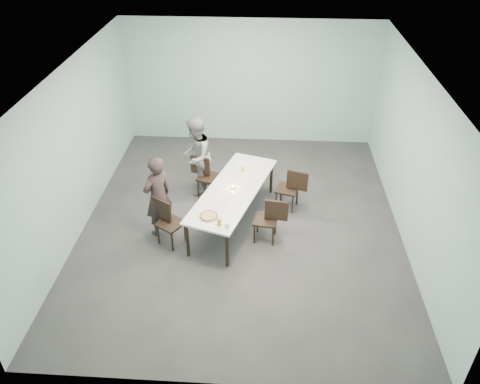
# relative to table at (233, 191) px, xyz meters

# --- Properties ---
(ground) EXTENTS (7.00, 7.00, 0.00)m
(ground) POSITION_rel_table_xyz_m (0.16, -0.04, -0.69)
(ground) COLOR #333335
(ground) RESTS_ON ground
(room_shell) EXTENTS (6.02, 7.02, 3.01)m
(room_shell) POSITION_rel_table_xyz_m (0.16, -0.04, 1.33)
(room_shell) COLOR #95BABB
(room_shell) RESTS_ON ground
(table) EXTENTS (1.64, 2.75, 0.75)m
(table) POSITION_rel_table_xyz_m (0.00, 0.00, 0.00)
(table) COLOR white
(table) RESTS_ON ground
(chair_near_left) EXTENTS (0.64, 0.58, 0.87)m
(chair_near_left) POSITION_rel_table_xyz_m (-1.14, -0.67, -0.19)
(chair_near_left) COLOR black
(chair_near_left) RESTS_ON ground
(chair_far_left) EXTENTS (0.65, 0.53, 0.87)m
(chair_far_left) POSITION_rel_table_xyz_m (-0.65, 0.90, -0.19)
(chair_far_left) COLOR black
(chair_far_left) RESTS_ON ground
(chair_near_right) EXTENTS (0.64, 0.47, 0.87)m
(chair_near_right) POSITION_rel_table_xyz_m (0.70, -0.51, -0.19)
(chair_near_right) COLOR black
(chair_near_right) RESTS_ON ground
(chair_far_right) EXTENTS (0.65, 0.53, 0.87)m
(chair_far_right) POSITION_rel_table_xyz_m (1.11, 0.51, -0.19)
(chair_far_right) COLOR black
(chair_far_right) RESTS_ON ground
(diner_near) EXTENTS (0.67, 0.69, 1.60)m
(diner_near) POSITION_rel_table_xyz_m (-1.33, -0.41, 0.11)
(diner_near) COLOR black
(diner_near) RESTS_ON ground
(diner_far) EXTENTS (0.71, 0.87, 1.67)m
(diner_far) POSITION_rel_table_xyz_m (-0.84, 1.03, 0.14)
(diner_far) COLOR gray
(diner_far) RESTS_ON ground
(pizza) EXTENTS (0.34, 0.34, 0.04)m
(pizza) POSITION_rel_table_xyz_m (-0.35, -0.89, 0.08)
(pizza) COLOR white
(pizza) RESTS_ON table
(side_plate) EXTENTS (0.18, 0.18, 0.01)m
(side_plate) POSITION_rel_table_xyz_m (-0.02, -0.55, 0.06)
(side_plate) COLOR white
(side_plate) RESTS_ON table
(beer_glass) EXTENTS (0.08, 0.08, 0.15)m
(beer_glass) POSITION_rel_table_xyz_m (-0.14, -1.11, 0.13)
(beer_glass) COLOR gold
(beer_glass) RESTS_ON table
(water_tumbler) EXTENTS (0.08, 0.08, 0.09)m
(water_tumbler) POSITION_rel_table_xyz_m (-0.01, -1.15, 0.10)
(water_tumbler) COLOR silver
(water_tumbler) RESTS_ON table
(tealight) EXTENTS (0.06, 0.06, 0.05)m
(tealight) POSITION_rel_table_xyz_m (-0.01, 0.02, 0.08)
(tealight) COLOR silver
(tealight) RESTS_ON table
(amber_tumbler) EXTENTS (0.07, 0.07, 0.08)m
(amber_tumbler) POSITION_rel_table_xyz_m (0.14, 0.65, 0.10)
(amber_tumbler) COLOR gold
(amber_tumbler) RESTS_ON table
(menu) EXTENTS (0.35, 0.30, 0.01)m
(menu) POSITION_rel_table_xyz_m (0.13, 0.93, 0.06)
(menu) COLOR silver
(menu) RESTS_ON table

